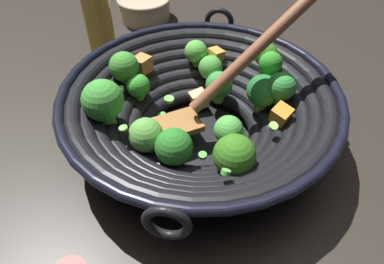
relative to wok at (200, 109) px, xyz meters
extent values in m
plane|color=#28231E|center=(0.00, 0.00, -0.06)|extent=(4.00, 4.00, 0.00)
cylinder|color=black|center=(0.00, 0.00, -0.06)|extent=(0.15, 0.15, 0.01)
torus|color=black|center=(0.00, 0.00, -0.04)|extent=(0.20, 0.20, 0.03)
torus|color=black|center=(0.00, 0.00, -0.03)|extent=(0.24, 0.24, 0.03)
torus|color=black|center=(0.00, 0.00, -0.02)|extent=(0.27, 0.27, 0.03)
torus|color=black|center=(0.00, 0.00, -0.01)|extent=(0.30, 0.30, 0.03)
torus|color=black|center=(0.00, 0.00, 0.00)|extent=(0.33, 0.33, 0.03)
torus|color=black|center=(0.00, 0.00, 0.01)|extent=(0.36, 0.36, 0.03)
torus|color=black|center=(0.00, 0.00, 0.02)|extent=(0.39, 0.39, 0.03)
torus|color=black|center=(0.00, 0.00, 0.03)|extent=(0.41, 0.41, 0.01)
torus|color=black|center=(0.22, 0.02, 0.03)|extent=(0.01, 0.05, 0.05)
torus|color=black|center=(-0.22, -0.02, 0.03)|extent=(0.01, 0.05, 0.05)
cylinder|color=#569A48|center=(-0.04, -0.13, 0.00)|extent=(0.02, 0.02, 0.02)
sphere|color=#3B862C|center=(-0.04, -0.13, 0.03)|extent=(0.05, 0.05, 0.05)
cylinder|color=#679D4B|center=(0.03, 0.05, -0.03)|extent=(0.02, 0.02, 0.02)
sphere|color=green|center=(0.03, 0.05, 0.00)|extent=(0.04, 0.04, 0.04)
cylinder|color=#77B356|center=(-0.10, 0.09, 0.01)|extent=(0.02, 0.02, 0.02)
sphere|color=#2F8C25|center=(-0.10, 0.09, 0.03)|extent=(0.04, 0.04, 0.04)
cylinder|color=#6CA152|center=(-0.05, 0.11, 0.00)|extent=(0.02, 0.02, 0.02)
sphere|color=#32893A|center=(-0.05, 0.11, 0.03)|extent=(0.04, 0.04, 0.04)
cylinder|color=#7CA93B|center=(0.08, -0.01, -0.03)|extent=(0.03, 0.03, 0.02)
sphere|color=#277223|center=(0.08, -0.01, 0.00)|extent=(0.05, 0.05, 0.05)
cylinder|color=#6DB340|center=(-0.02, -0.11, -0.02)|extent=(0.02, 0.02, 0.02)
sphere|color=green|center=(-0.02, -0.11, 0.00)|extent=(0.04, 0.04, 0.04)
cylinder|color=#6A9244|center=(-0.06, 0.09, -0.02)|extent=(0.03, 0.02, 0.02)
sphere|color=#206E2D|center=(-0.06, 0.09, 0.01)|extent=(0.05, 0.05, 0.05)
cylinder|color=#68B146|center=(0.07, -0.06, -0.03)|extent=(0.03, 0.03, 0.02)
sphere|color=#54983D|center=(0.07, -0.06, 0.00)|extent=(0.05, 0.05, 0.05)
cylinder|color=#8ABC4C|center=(0.08, 0.07, -0.03)|extent=(0.03, 0.03, 0.02)
sphere|color=#31701B|center=(0.08, 0.07, 0.00)|extent=(0.06, 0.06, 0.06)
cylinder|color=#67A136|center=(-0.12, -0.04, 0.00)|extent=(0.01, 0.02, 0.01)
sphere|color=#50A73C|center=(-0.12, -0.04, 0.02)|extent=(0.04, 0.04, 0.04)
cylinder|color=#6BA942|center=(-0.07, 0.01, -0.03)|extent=(0.03, 0.03, 0.02)
sphere|color=#33873B|center=(-0.07, 0.01, 0.00)|extent=(0.04, 0.04, 0.04)
cylinder|color=#7AAA4E|center=(0.06, -0.12, 0.00)|extent=(0.04, 0.04, 0.02)
sphere|color=#3B9133|center=(0.06, -0.12, 0.03)|extent=(0.06, 0.06, 0.06)
cylinder|color=#7AAE4B|center=(-0.11, 0.08, 0.01)|extent=(0.03, 0.03, 0.02)
sphere|color=#2F6617|center=(-0.11, 0.08, 0.04)|extent=(0.04, 0.04, 0.04)
cylinder|color=#70A641|center=(-0.10, -0.01, -0.02)|extent=(0.02, 0.02, 0.02)
sphere|color=#47973A|center=(-0.10, -0.01, 0.00)|extent=(0.04, 0.04, 0.04)
cube|color=orange|center=(-0.01, 0.12, 0.00)|extent=(0.04, 0.04, 0.03)
cube|color=#EAAC77|center=(-0.06, -0.02, -0.03)|extent=(0.04, 0.04, 0.03)
cube|color=#D87B3E|center=(-0.07, -0.12, 0.01)|extent=(0.03, 0.03, 0.03)
cube|color=gold|center=(-0.13, -0.01, 0.01)|extent=(0.03, 0.03, 0.03)
cylinder|color=#56B247|center=(0.07, 0.02, -0.02)|extent=(0.02, 0.02, 0.01)
cylinder|color=#56B247|center=(-0.01, -0.07, -0.04)|extent=(0.02, 0.02, 0.01)
cylinder|color=#6BC651|center=(0.08, -0.08, 0.02)|extent=(0.01, 0.01, 0.01)
cylinder|color=#99D166|center=(-0.01, -0.13, 0.00)|extent=(0.01, 0.01, 0.01)
cylinder|color=#99D166|center=(0.02, 0.11, 0.01)|extent=(0.02, 0.02, 0.01)
cylinder|color=#6BC651|center=(-0.02, -0.06, -0.01)|extent=(0.02, 0.02, 0.01)
cylinder|color=#99D166|center=(0.04, -0.14, 0.02)|extent=(0.02, 0.02, 0.01)
cylinder|color=#56B247|center=(0.13, 0.06, 0.02)|extent=(0.02, 0.01, 0.01)
cube|color=brown|center=(0.02, -0.03, -0.02)|extent=(0.08, 0.09, 0.01)
cylinder|color=brown|center=(-0.05, 0.07, 0.08)|extent=(0.14, 0.17, 0.16)
cylinder|color=gold|center=(-0.21, -0.26, 0.02)|extent=(0.06, 0.06, 0.16)
cylinder|color=tan|center=(-0.36, -0.23, -0.04)|extent=(0.12, 0.12, 0.05)
cylinder|color=#56B247|center=(-0.38, -0.20, -0.04)|extent=(0.01, 0.01, 0.01)
cylinder|color=#56B247|center=(-0.35, -0.23, -0.04)|extent=(0.02, 0.02, 0.01)
camera|label=1|loc=(0.41, 0.10, 0.36)|focal=35.04mm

